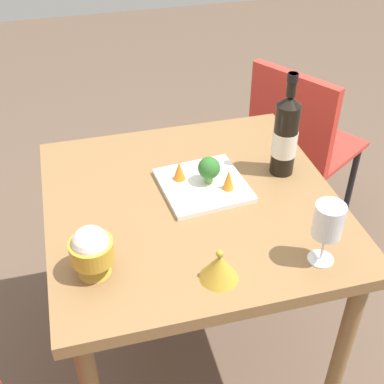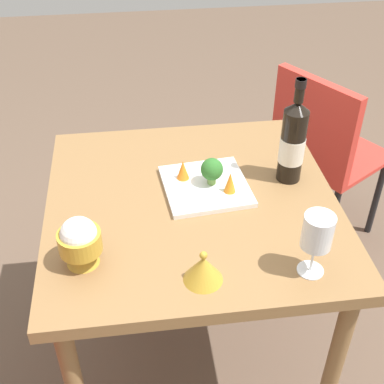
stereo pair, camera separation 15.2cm
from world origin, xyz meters
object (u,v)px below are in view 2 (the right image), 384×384
Objects in this scene: serving_plate at (206,186)px; carrot_garnish_left at (183,170)px; wine_glass at (318,233)px; rice_bowl_lid at (203,268)px; carrot_garnish_right at (230,182)px; rice_bowl at (80,241)px; broccoli_floret at (212,170)px; chair_by_wall at (321,145)px; wine_bottle at (293,142)px.

carrot_garnish_left reaches higher than serving_plate.
wine_glass is 0.29m from rice_bowl_lid.
carrot_garnish_right is (0.07, -0.04, 0.04)m from serving_plate.
rice_bowl is 1.65× the size of broccoli_floret.
wine_glass reaches higher than serving_plate.
wine_glass is at bearing -54.37° from chair_by_wall.
wine_bottle reaches higher than carrot_garnish_left.
rice_bowl_lid is (-0.33, -0.39, -0.10)m from wine_bottle.
rice_bowl_lid is 0.41m from carrot_garnish_left.
rice_bowl is 0.32m from rice_bowl_lid.
wine_glass is at bearing -60.90° from serving_plate.
wine_glass is 2.09× the size of broccoli_floret.
wine_bottle is at bearing 24.96° from rice_bowl.
carrot_garnish_right is at bearing 113.57° from wine_glass.
carrot_garnish_right is (0.05, -0.05, -0.02)m from broccoli_floret.
rice_bowl_lid is at bearing -89.77° from carrot_garnish_left.
carrot_garnish_left is (-0.08, 0.04, -0.02)m from broccoli_floret.
wine_bottle is at bearing -3.53° from carrot_garnish_left.
chair_by_wall is 0.83m from carrot_garnish_right.
wine_glass is at bearing -1.48° from rice_bowl_lid.
chair_by_wall is 0.71m from wine_bottle.
rice_bowl_lid is 0.35m from carrot_garnish_right.
chair_by_wall is 13.57× the size of carrot_garnish_left.
broccoli_floret is 1.37× the size of carrot_garnish_left.
wine_bottle is at bearing 82.20° from wine_glass.
rice_bowl is at bearing -143.06° from serving_plate.
wine_bottle is 3.91× the size of broccoli_floret.
wine_glass is 0.43m from broccoli_floret.
serving_plate is at bearing 80.27° from rice_bowl_lid.
carrot_garnish_left is at bearing 46.47° from rice_bowl.
wine_glass is 0.66× the size of serving_plate.
wine_bottle is 1.88× the size of wine_glass.
rice_bowl_lid is at bearing 178.52° from wine_glass.
rice_bowl_lid is at bearing -111.57° from carrot_garnish_right.
rice_bowl_lid is at bearing -130.06° from wine_bottle.
rice_bowl is 1.42× the size of rice_bowl_lid.
rice_bowl reaches higher than rice_bowl_lid.
carrot_garnish_right is at bearing 68.43° from rice_bowl_lid.
wine_bottle reaches higher than serving_plate.
serving_plate is (0.06, 0.37, -0.03)m from rice_bowl_lid.
carrot_garnish_left is at bearing -84.69° from chair_by_wall.
carrot_garnish_right is (0.13, -0.09, 0.00)m from carrot_garnish_left.
serving_plate is 3.18× the size of broccoli_floret.
chair_by_wall is 2.53× the size of wine_bottle.
wine_glass is at bearing -97.80° from wine_bottle.
chair_by_wall is 0.83m from serving_plate.
wine_glass is 1.26× the size of rice_bowl.
serving_plate is at bearing 145.30° from carrot_garnish_right.
rice_bowl_lid is 0.38m from broccoli_floret.
rice_bowl_lid is at bearing -18.40° from rice_bowl.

